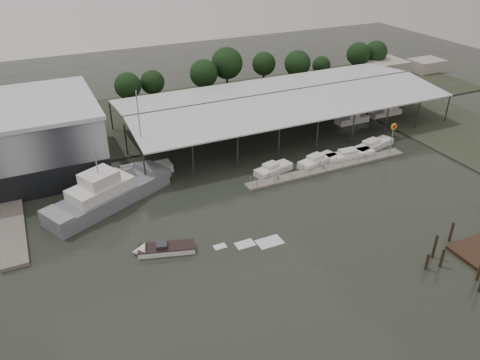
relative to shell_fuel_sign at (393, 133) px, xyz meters
name	(u,v)px	position (x,y,z in m)	size (l,w,h in m)	color
ground	(275,227)	(-27.00, -9.99, -3.93)	(200.00, 200.00, 0.00)	#242922
land_strip_far	(172,115)	(-27.00, 32.01, -3.83)	(140.00, 30.00, 0.30)	#33382A
land_strip_east	(468,135)	(18.00, 0.01, -3.83)	(20.00, 60.00, 0.30)	#33382A
storage_warehouse	(14,139)	(-55.00, 19.95, 1.36)	(24.50, 20.50, 10.50)	#9EA3A8
covered_boat_shed	(283,95)	(-10.00, 18.01, 2.20)	(58.24, 24.00, 6.96)	silver
trawler_dock	(12,225)	(-57.00, 4.01, -3.68)	(3.00, 18.00, 0.50)	slate
floating_dock	(328,168)	(-12.00, 0.01, -3.72)	(28.00, 2.00, 1.40)	slate
shell_fuel_sign	(393,133)	(0.00, 0.00, 0.00)	(1.10, 0.18, 5.55)	gray
distant_commercial_buildings	(397,68)	(32.03, 34.70, -2.08)	(22.00, 8.00, 4.00)	#9D968A
grey_trawler	(109,193)	(-44.56, 4.50, -2.35)	(18.67, 12.54, 8.84)	slate
white_sailboat	(141,171)	(-38.74, 10.60, -3.27)	(9.26, 2.78, 13.39)	silver
speedboat_underway	(161,249)	(-41.44, -8.89, -3.53)	(17.80, 6.83, 2.00)	silver
moored_cruiser_0	(273,169)	(-20.29, 2.72, -3.31)	(6.53, 3.61, 1.70)	silver
moored_cruiser_1	(317,161)	(-12.58, 2.29, -3.31)	(7.37, 3.86, 1.70)	silver
moored_cruiser_2	(349,155)	(-6.78, 1.72, -3.31)	(8.30, 2.58, 1.70)	silver
moored_cruiser_3	(373,145)	(-0.95, 3.09, -3.31)	(8.67, 4.08, 1.70)	silver
mooring_pilings	(452,259)	(-13.00, -25.16, -2.90)	(6.76, 8.12, 3.72)	#2D2316
horizon_tree_line	(262,66)	(-3.78, 38.24, 1.76)	(66.33, 10.35, 10.16)	black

